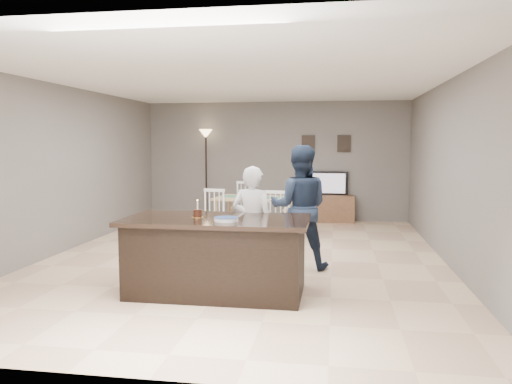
% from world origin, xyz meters
% --- Properties ---
extents(floor, '(8.00, 8.00, 0.00)m').
position_xyz_m(floor, '(0.00, 0.00, 0.00)').
color(floor, '#D6B289').
rests_on(floor, ground).
extents(room_shell, '(8.00, 8.00, 8.00)m').
position_xyz_m(room_shell, '(0.00, 0.00, 1.68)').
color(room_shell, slate).
rests_on(room_shell, floor).
extents(kitchen_island, '(2.15, 1.10, 0.90)m').
position_xyz_m(kitchen_island, '(0.00, -1.80, 0.45)').
color(kitchen_island, black).
rests_on(kitchen_island, floor).
extents(tv_console, '(1.20, 0.40, 0.60)m').
position_xyz_m(tv_console, '(1.20, 3.77, 0.30)').
color(tv_console, brown).
rests_on(tv_console, floor).
extents(television, '(0.91, 0.12, 0.53)m').
position_xyz_m(television, '(1.20, 3.84, 0.86)').
color(television, black).
rests_on(television, tv_console).
extents(tv_screen_glow, '(0.78, 0.00, 0.78)m').
position_xyz_m(tv_screen_glow, '(1.20, 3.76, 0.87)').
color(tv_screen_glow, '#D45917').
rests_on(tv_screen_glow, tv_console).
extents(picture_frames, '(1.10, 0.02, 0.38)m').
position_xyz_m(picture_frames, '(1.15, 3.98, 1.75)').
color(picture_frames, black).
rests_on(picture_frames, room_shell).
extents(woman, '(0.60, 0.46, 1.49)m').
position_xyz_m(woman, '(0.33, -1.25, 0.74)').
color(woman, silver).
rests_on(woman, floor).
extents(man, '(0.87, 0.69, 1.74)m').
position_xyz_m(man, '(0.87, -0.45, 0.87)').
color(man, '#192438').
rests_on(man, floor).
extents(birthday_cake, '(0.14, 0.14, 0.21)m').
position_xyz_m(birthday_cake, '(-0.23, -1.79, 0.95)').
color(birthday_cake, gold).
rests_on(birthday_cake, kitchen_island).
extents(plate_stack, '(0.28, 0.28, 0.04)m').
position_xyz_m(plate_stack, '(0.16, -2.02, 0.92)').
color(plate_stack, white).
rests_on(plate_stack, kitchen_island).
extents(dining_table, '(1.74, 1.98, 0.97)m').
position_xyz_m(dining_table, '(-0.05, 1.77, 0.62)').
color(dining_table, '#A38258').
rests_on(dining_table, floor).
extents(floor_lamp, '(0.31, 0.31, 2.08)m').
position_xyz_m(floor_lamp, '(-1.59, 3.79, 1.61)').
color(floor_lamp, black).
rests_on(floor_lamp, floor).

